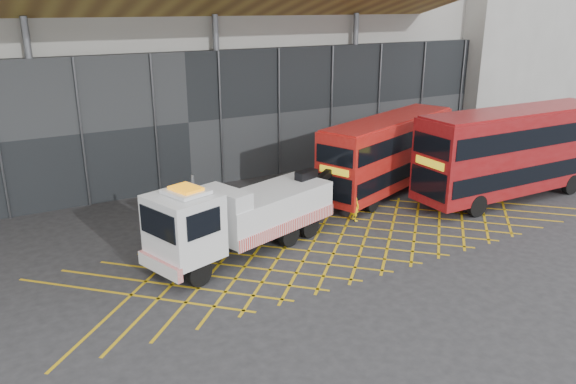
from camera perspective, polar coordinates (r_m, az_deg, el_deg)
ground_plane at (r=23.96m, az=-4.44°, el=-7.60°), size 120.00×120.00×0.00m
road_markings at (r=26.61m, az=6.50°, el=-4.89°), size 27.96×7.16×0.01m
construction_building at (r=39.48m, az=-14.37°, el=15.73°), size 55.00×23.97×18.00m
east_building at (r=54.36m, az=19.98°, el=16.92°), size 15.00×12.00×20.00m
recovery_truck at (r=24.59m, az=-4.93°, el=-2.43°), size 10.85×5.18×3.81m
bus_towed at (r=33.00m, az=10.16°, el=4.08°), size 11.05×6.10×4.43m
bus_second at (r=33.88m, az=22.00°, el=4.01°), size 12.55×3.21×5.08m
worker at (r=28.75m, az=6.84°, el=-1.35°), size 0.48×0.65×1.63m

